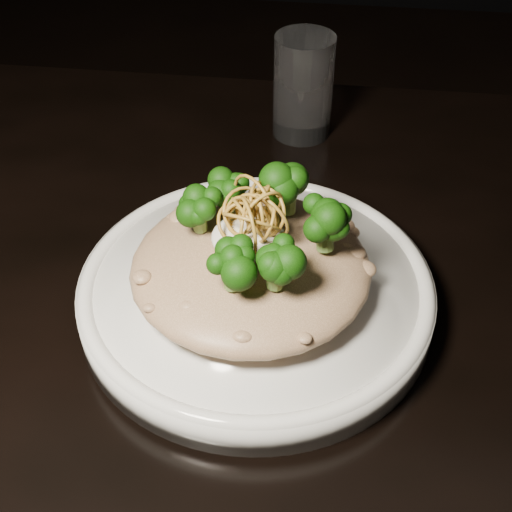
# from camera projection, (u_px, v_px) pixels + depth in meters

# --- Properties ---
(table) EXTENTS (1.10, 0.80, 0.75)m
(table) POSITION_uv_depth(u_px,v_px,m) (289.00, 394.00, 0.61)
(table) COLOR black
(table) RESTS_ON ground
(plate) EXTENTS (0.28, 0.28, 0.03)m
(plate) POSITION_uv_depth(u_px,v_px,m) (256.00, 294.00, 0.57)
(plate) COLOR silver
(plate) RESTS_ON table
(risotto) EXTENTS (0.18, 0.18, 0.04)m
(risotto) POSITION_uv_depth(u_px,v_px,m) (251.00, 267.00, 0.54)
(risotto) COLOR brown
(risotto) RESTS_ON plate
(broccoli) EXTENTS (0.12, 0.12, 0.05)m
(broccoli) POSITION_uv_depth(u_px,v_px,m) (259.00, 222.00, 0.51)
(broccoli) COLOR black
(broccoli) RESTS_ON risotto
(cheese) EXTENTS (0.05, 0.05, 0.02)m
(cheese) POSITION_uv_depth(u_px,v_px,m) (248.00, 237.00, 0.52)
(cheese) COLOR white
(cheese) RESTS_ON risotto
(shallots) EXTENTS (0.05, 0.05, 0.03)m
(shallots) POSITION_uv_depth(u_px,v_px,m) (251.00, 208.00, 0.51)
(shallots) COLOR brown
(shallots) RESTS_ON cheese
(drinking_glass) EXTENTS (0.08, 0.08, 0.11)m
(drinking_glass) POSITION_uv_depth(u_px,v_px,m) (303.00, 87.00, 0.74)
(drinking_glass) COLOR white
(drinking_glass) RESTS_ON table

